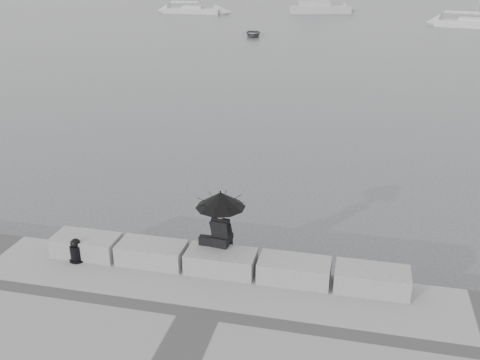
% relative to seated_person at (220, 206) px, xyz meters
% --- Properties ---
extents(ground, '(360.00, 360.00, 0.00)m').
position_rel_seated_person_xyz_m(ground, '(0.08, 0.14, -2.00)').
color(ground, '#444649').
rests_on(ground, ground).
extents(stone_block_far_left, '(1.60, 0.80, 0.50)m').
position_rel_seated_person_xyz_m(stone_block_far_left, '(-3.32, -0.31, -1.25)').
color(stone_block_far_left, gray).
rests_on(stone_block_far_left, promenade).
extents(stone_block_left, '(1.60, 0.80, 0.50)m').
position_rel_seated_person_xyz_m(stone_block_left, '(-1.62, -0.31, -1.25)').
color(stone_block_left, gray).
rests_on(stone_block_left, promenade).
extents(stone_block_centre, '(1.60, 0.80, 0.50)m').
position_rel_seated_person_xyz_m(stone_block_centre, '(0.08, -0.31, -1.25)').
color(stone_block_centre, gray).
rests_on(stone_block_centre, promenade).
extents(stone_block_right, '(1.60, 0.80, 0.50)m').
position_rel_seated_person_xyz_m(stone_block_right, '(1.78, -0.31, -1.25)').
color(stone_block_right, gray).
rests_on(stone_block_right, promenade).
extents(stone_block_far_right, '(1.60, 0.80, 0.50)m').
position_rel_seated_person_xyz_m(stone_block_far_right, '(3.48, -0.31, -1.25)').
color(stone_block_far_right, gray).
rests_on(stone_block_far_right, promenade).
extents(seated_person, '(1.15, 1.15, 1.39)m').
position_rel_seated_person_xyz_m(seated_person, '(0.00, 0.00, 0.00)').
color(seated_person, black).
rests_on(seated_person, stone_block_centre).
extents(bag, '(0.32, 0.18, 0.21)m').
position_rel_seated_person_xyz_m(bag, '(-0.35, -0.04, -0.90)').
color(bag, black).
rests_on(bag, stone_block_centre).
extents(mooring_bollard, '(0.38, 0.38, 0.59)m').
position_rel_seated_person_xyz_m(mooring_bollard, '(-3.41, -0.65, -1.25)').
color(mooring_bollard, black).
rests_on(mooring_bollard, promenade).
extents(sailboat_left, '(9.05, 2.88, 12.90)m').
position_rel_seated_person_xyz_m(sailboat_left, '(-23.95, 72.70, -1.49)').
color(sailboat_left, silver).
rests_on(sailboat_left, ground).
extents(sailboat_right, '(8.45, 5.32, 12.90)m').
position_rel_seated_person_xyz_m(sailboat_right, '(15.13, 61.11, -1.48)').
color(sailboat_right, silver).
rests_on(sailboat_right, ground).
extents(motor_cruiser, '(9.74, 4.88, 4.50)m').
position_rel_seated_person_xyz_m(motor_cruiser, '(-4.60, 77.51, -1.11)').
color(motor_cruiser, silver).
rests_on(motor_cruiser, ground).
extents(dinghy, '(3.77, 2.17, 0.60)m').
position_rel_seated_person_xyz_m(dinghy, '(-8.95, 46.72, -1.70)').
color(dinghy, slate).
rests_on(dinghy, ground).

